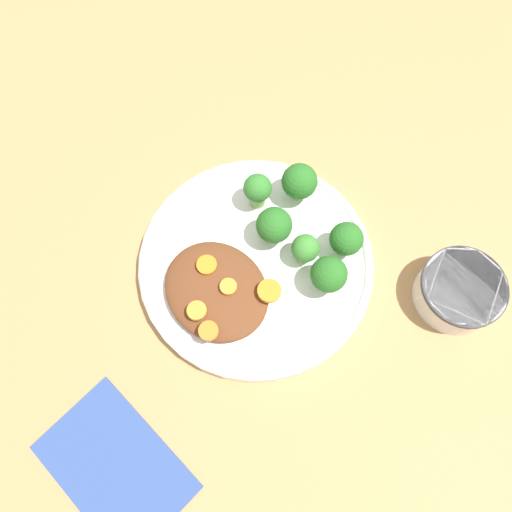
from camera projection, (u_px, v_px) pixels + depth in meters
name	position (u px, v px, depth m)	size (l,w,h in m)	color
ground_plane	(256.00, 267.00, 0.61)	(4.00, 4.00, 0.00)	tan
plate	(256.00, 263.00, 0.59)	(0.28, 0.28, 0.02)	white
dip_bowl	(459.00, 290.00, 0.57)	(0.10, 0.10, 0.04)	silver
stew_mound	(215.00, 289.00, 0.56)	(0.13, 0.11, 0.02)	brown
broccoli_floret_0	(346.00, 239.00, 0.57)	(0.04, 0.04, 0.05)	#759E51
broccoli_floret_1	(274.00, 226.00, 0.57)	(0.04, 0.04, 0.05)	#7FA85B
broccoli_floret_2	(305.00, 249.00, 0.57)	(0.03, 0.03, 0.04)	#7FA85B
broccoli_floret_3	(299.00, 182.00, 0.59)	(0.04, 0.04, 0.06)	#7FA85B
broccoli_floret_4	(329.00, 275.00, 0.55)	(0.04, 0.04, 0.06)	#759E51
broccoli_floret_5	(258.00, 190.00, 0.59)	(0.03, 0.03, 0.05)	#759E51
carrot_slice_0	(197.00, 311.00, 0.54)	(0.02, 0.02, 0.01)	orange
carrot_slice_1	(207.00, 265.00, 0.56)	(0.02, 0.02, 0.00)	orange
carrot_slice_2	(269.00, 291.00, 0.55)	(0.03, 0.03, 0.01)	orange
carrot_slice_3	(208.00, 331.00, 0.53)	(0.02, 0.02, 0.01)	orange
carrot_slice_4	(228.00, 287.00, 0.55)	(0.02, 0.02, 0.01)	orange
napkin	(115.00, 467.00, 0.52)	(0.17, 0.11, 0.01)	#334C8C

